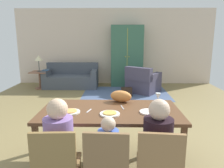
# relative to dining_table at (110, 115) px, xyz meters

# --- Properties ---
(ground_plane) EXTENTS (7.12, 6.76, 0.02)m
(ground_plane) POSITION_rel_dining_table_xyz_m (0.00, 1.91, -0.70)
(ground_plane) COLOR olive
(back_wall) EXTENTS (7.12, 0.10, 2.70)m
(back_wall) POSITION_rel_dining_table_xyz_m (0.00, 5.34, 0.66)
(back_wall) COLOR beige
(back_wall) RESTS_ON ground_plane
(dining_table) EXTENTS (1.83, 0.94, 0.76)m
(dining_table) POSITION_rel_dining_table_xyz_m (0.00, 0.00, 0.00)
(dining_table) COLOR brown
(dining_table) RESTS_ON ground_plane
(plate_near_man) EXTENTS (0.25, 0.25, 0.02)m
(plate_near_man) POSITION_rel_dining_table_xyz_m (-0.50, -0.12, 0.08)
(plate_near_man) COLOR silver
(plate_near_man) RESTS_ON dining_table
(pizza_near_man) EXTENTS (0.17, 0.17, 0.01)m
(pizza_near_man) POSITION_rel_dining_table_xyz_m (-0.50, -0.12, 0.09)
(pizza_near_man) COLOR #E7A250
(pizza_near_man) RESTS_ON plate_near_man
(plate_near_child) EXTENTS (0.25, 0.25, 0.02)m
(plate_near_child) POSITION_rel_dining_table_xyz_m (0.00, -0.18, 0.08)
(plate_near_child) COLOR white
(plate_near_child) RESTS_ON dining_table
(pizza_near_child) EXTENTS (0.17, 0.17, 0.01)m
(pizza_near_child) POSITION_rel_dining_table_xyz_m (0.00, -0.18, 0.09)
(pizza_near_child) COLOR gold
(pizza_near_child) RESTS_ON plate_near_child
(plate_near_woman) EXTENTS (0.25, 0.25, 0.02)m
(plate_near_woman) POSITION_rel_dining_table_xyz_m (0.50, -0.10, 0.08)
(plate_near_woman) COLOR silver
(plate_near_woman) RESTS_ON dining_table
(wine_glass) EXTENTS (0.07, 0.07, 0.19)m
(wine_glass) POSITION_rel_dining_table_xyz_m (0.66, 0.18, 0.20)
(wine_glass) COLOR silver
(wine_glass) RESTS_ON dining_table
(fork) EXTENTS (0.06, 0.15, 0.01)m
(fork) POSITION_rel_dining_table_xyz_m (-0.27, -0.05, 0.07)
(fork) COLOR silver
(fork) RESTS_ON dining_table
(knife) EXTENTS (0.04, 0.17, 0.01)m
(knife) POSITION_rel_dining_table_xyz_m (0.16, 0.10, 0.07)
(knife) COLOR silver
(knife) RESTS_ON dining_table
(dining_chair_man) EXTENTS (0.44, 0.44, 0.87)m
(dining_chair_man) POSITION_rel_dining_table_xyz_m (-0.50, -0.83, -0.20)
(dining_chair_man) COLOR olive
(dining_chair_man) RESTS_ON ground_plane
(person_man) EXTENTS (0.30, 0.41, 1.11)m
(person_man) POSITION_rel_dining_table_xyz_m (-0.50, -0.66, -0.18)
(person_man) COLOR #3B374E
(person_man) RESTS_ON ground_plane
(dining_chair_child) EXTENTS (0.44, 0.44, 0.87)m
(dining_chair_child) POSITION_rel_dining_table_xyz_m (-0.00, -0.83, -0.20)
(dining_chair_child) COLOR olive
(dining_chair_child) RESTS_ON ground_plane
(person_child) EXTENTS (0.22, 0.29, 0.92)m
(person_child) POSITION_rel_dining_table_xyz_m (0.00, -0.66, -0.26)
(person_child) COLOR #2D4143
(person_child) RESTS_ON ground_plane
(dining_chair_woman) EXTENTS (0.46, 0.46, 0.87)m
(dining_chair_woman) POSITION_rel_dining_table_xyz_m (0.50, -0.83, -0.20)
(dining_chair_woman) COLOR olive
(dining_chair_woman) RESTS_ON ground_plane
(person_woman) EXTENTS (0.30, 0.41, 1.11)m
(person_woman) POSITION_rel_dining_table_xyz_m (0.51, -0.66, -0.18)
(person_woman) COLOR #323955
(person_woman) RESTS_ON ground_plane
(cat) EXTENTS (0.35, 0.26, 0.17)m
(cat) POSITION_rel_dining_table_xyz_m (0.15, 0.37, 0.15)
(cat) COLOR #CF803E
(cat) RESTS_ON dining_table
(area_rug) EXTENTS (2.60, 1.80, 0.01)m
(area_rug) POSITION_rel_dining_table_xyz_m (0.37, 3.77, -0.69)
(area_rug) COLOR #495C80
(area_rug) RESTS_ON ground_plane
(couch) EXTENTS (1.81, 0.86, 0.82)m
(couch) POSITION_rel_dining_table_xyz_m (-1.47, 4.63, -0.39)
(couch) COLOR #464D58
(couch) RESTS_ON ground_plane
(armchair) EXTENTS (1.19, 1.19, 0.82)m
(armchair) POSITION_rel_dining_table_xyz_m (0.90, 3.92, -0.37)
(armchair) COLOR #3F3B50
(armchair) RESTS_ON ground_plane
(armoire) EXTENTS (1.10, 0.59, 2.10)m
(armoire) POSITION_rel_dining_table_xyz_m (0.45, 4.95, 0.36)
(armoire) COLOR #36654D
(armoire) RESTS_ON ground_plane
(side_table) EXTENTS (0.56, 0.56, 0.58)m
(side_table) POSITION_rel_dining_table_xyz_m (-2.48, 4.37, -0.31)
(side_table) COLOR brown
(side_table) RESTS_ON ground_plane
(table_lamp) EXTENTS (0.26, 0.26, 0.54)m
(table_lamp) POSITION_rel_dining_table_xyz_m (-2.48, 4.37, 0.32)
(table_lamp) COLOR #434744
(table_lamp) RESTS_ON side_table
(book_lower) EXTENTS (0.22, 0.16, 0.03)m
(book_lower) POSITION_rel_dining_table_xyz_m (-2.30, 4.42, -0.10)
(book_lower) COLOR brown
(book_lower) RESTS_ON side_table
(book_upper) EXTENTS (0.22, 0.16, 0.03)m
(book_upper) POSITION_rel_dining_table_xyz_m (-2.26, 4.36, -0.07)
(book_upper) COLOR #2E5179
(book_upper) RESTS_ON book_lower
(handbag) EXTENTS (0.32, 0.16, 0.26)m
(handbag) POSITION_rel_dining_table_xyz_m (0.38, 3.47, -0.56)
(handbag) COLOR black
(handbag) RESTS_ON ground_plane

